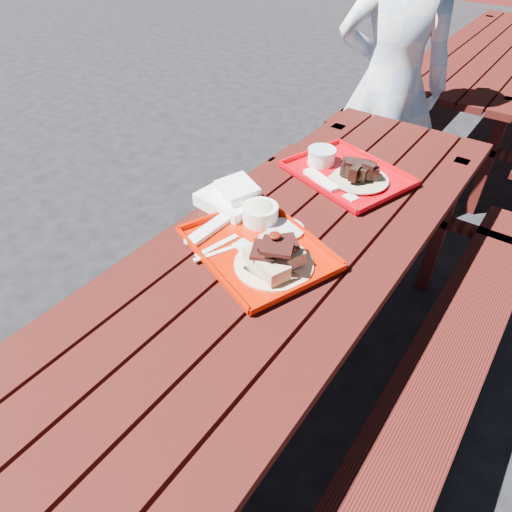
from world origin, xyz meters
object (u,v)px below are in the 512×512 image
person (390,86)px  picnic_table_far (489,75)px  near_tray (263,241)px  far_tray (344,172)px  picnic_table_near (280,290)px

person → picnic_table_far: bearing=-121.7°
picnic_table_far → near_tray: (-0.05, -2.84, 0.23)m
far_tray → person: person is taller
picnic_table_near → person: (-0.24, 1.41, 0.27)m
picnic_table_near → near_tray: bearing=-140.3°
near_tray → far_tray: 0.58m
near_tray → far_tray: bearing=90.3°
picnic_table_near → person: person is taller
far_tray → person: 0.89m
far_tray → person: (-0.18, 0.87, 0.06)m
far_tray → person: size_ratio=0.33×
picnic_table_far → person: (-0.24, -1.39, 0.27)m
picnic_table_near → far_tray: bearing=95.6°
picnic_table_far → near_tray: 2.85m
picnic_table_near → picnic_table_far: (0.00, 2.80, 0.00)m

